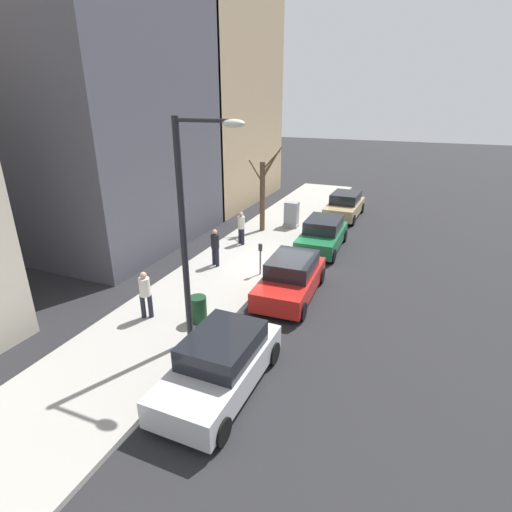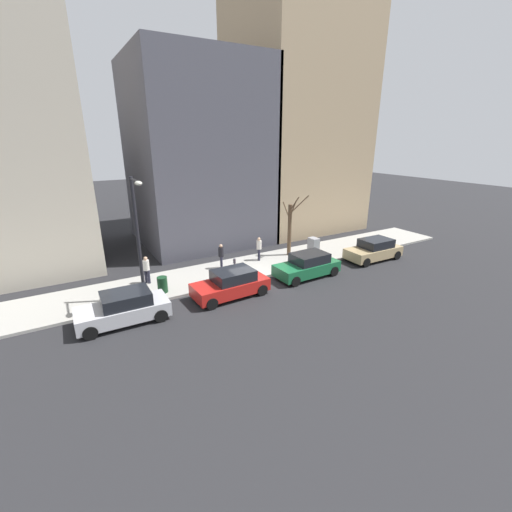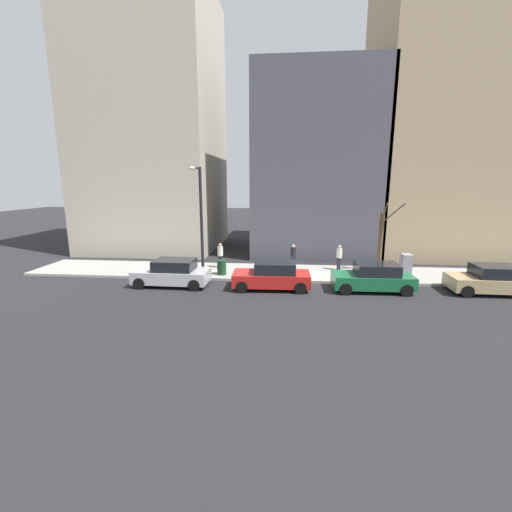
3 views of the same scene
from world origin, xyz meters
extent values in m
plane|color=#232326|center=(0.00, 0.00, 0.00)|extent=(120.00, 120.00, 0.00)
cube|color=#9E9B93|center=(2.00, 0.00, 0.07)|extent=(4.00, 36.00, 0.15)
cube|color=tan|center=(-1.01, -9.32, 0.57)|extent=(1.87, 4.23, 0.70)
cube|color=black|center=(-1.02, -9.52, 1.22)|extent=(1.64, 2.23, 0.60)
cylinder|color=black|center=(-1.84, -7.76, 0.32)|extent=(0.23, 0.64, 0.64)
cylinder|color=black|center=(-0.14, -7.78, 0.32)|extent=(0.23, 0.64, 0.64)
cylinder|color=black|center=(-0.19, -10.88, 0.32)|extent=(0.23, 0.64, 0.64)
cube|color=#196038|center=(-1.11, -3.18, 0.57)|extent=(1.90, 4.24, 0.70)
cube|color=black|center=(-1.10, -3.38, 1.22)|extent=(1.65, 2.24, 0.60)
cylinder|color=black|center=(-1.99, -1.65, 0.32)|extent=(0.23, 0.64, 0.64)
cylinder|color=black|center=(-0.29, -1.61, 0.32)|extent=(0.23, 0.64, 0.64)
cylinder|color=black|center=(-1.92, -4.75, 0.32)|extent=(0.23, 0.64, 0.64)
cylinder|color=black|center=(-0.22, -4.71, 0.32)|extent=(0.23, 0.64, 0.64)
cube|color=red|center=(-1.24, 2.28, 0.57)|extent=(1.95, 4.26, 0.70)
cube|color=black|center=(-1.23, 2.08, 1.22)|extent=(1.68, 2.26, 0.60)
cylinder|color=black|center=(-2.14, 3.79, 0.32)|extent=(0.24, 0.65, 0.64)
cylinder|color=black|center=(-0.45, 3.86, 0.32)|extent=(0.24, 0.65, 0.64)
cylinder|color=black|center=(-2.03, 0.70, 0.32)|extent=(0.24, 0.65, 0.64)
cylinder|color=black|center=(-0.33, 0.76, 0.32)|extent=(0.24, 0.65, 0.64)
cube|color=#B7B7BC|center=(-1.19, 7.95, 0.57)|extent=(1.86, 4.22, 0.70)
cube|color=black|center=(-1.19, 7.75, 1.22)|extent=(1.63, 2.22, 0.60)
cylinder|color=black|center=(-2.02, 9.51, 0.32)|extent=(0.23, 0.64, 0.64)
cylinder|color=black|center=(-0.32, 9.48, 0.32)|extent=(0.23, 0.64, 0.64)
cylinder|color=black|center=(-2.06, 6.41, 0.32)|extent=(0.23, 0.64, 0.64)
cylinder|color=black|center=(-0.36, 6.38, 0.32)|extent=(0.23, 0.64, 0.64)
cylinder|color=slate|center=(0.45, 1.15, 0.68)|extent=(0.07, 0.07, 1.05)
cube|color=#2D333D|center=(0.45, 1.15, 1.35)|extent=(0.14, 0.10, 0.30)
cube|color=#A8A399|center=(1.30, -5.68, 0.24)|extent=(0.83, 0.61, 0.18)
cube|color=#939399|center=(1.30, -5.68, 0.96)|extent=(0.75, 0.55, 1.25)
cylinder|color=black|center=(0.55, 6.55, 3.40)|extent=(0.18, 0.18, 6.50)
cylinder|color=black|center=(-0.25, 6.55, 6.55)|extent=(1.60, 0.10, 0.10)
ellipsoid|color=beige|center=(-1.05, 6.55, 6.50)|extent=(0.56, 0.32, 0.20)
cylinder|color=brown|center=(2.60, -4.45, 2.03)|extent=(0.28, 0.28, 3.76)
cylinder|color=brown|center=(2.96, -4.40, 3.39)|extent=(0.79, 0.20, 1.23)
cylinder|color=brown|center=(2.25, -5.00, 3.92)|extent=(0.67, 1.19, 1.32)
cylinder|color=brown|center=(2.21, -4.40, 3.65)|extent=(0.85, 0.18, 1.34)
cylinder|color=brown|center=(2.11, -4.45, 4.02)|extent=(1.03, 0.09, 1.14)
cylinder|color=#14381E|center=(0.90, 5.46, 0.60)|extent=(0.56, 0.56, 0.90)
cylinder|color=#1E1E2D|center=(2.83, -2.00, 0.56)|extent=(0.16, 0.16, 0.82)
cylinder|color=#1E1E2D|center=(2.62, -1.89, 0.56)|extent=(0.16, 0.16, 0.82)
cylinder|color=silver|center=(2.73, -1.94, 1.28)|extent=(0.36, 0.36, 0.62)
sphere|color=tan|center=(2.73, -1.94, 1.70)|extent=(0.22, 0.22, 0.22)
cylinder|color=#1E1E2D|center=(2.72, 0.98, 0.56)|extent=(0.16, 0.16, 0.82)
cylinder|color=#1E1E2D|center=(2.50, 1.08, 0.56)|extent=(0.16, 0.16, 0.82)
cylinder|color=black|center=(2.61, 1.03, 1.28)|extent=(0.36, 0.36, 0.62)
sphere|color=tan|center=(2.61, 1.03, 1.70)|extent=(0.22, 0.22, 0.22)
cylinder|color=#1E1E2D|center=(2.53, 5.82, 0.56)|extent=(0.16, 0.16, 0.82)
cylinder|color=#1E1E2D|center=(2.74, 5.94, 0.56)|extent=(0.16, 0.16, 0.82)
cylinder|color=silver|center=(2.64, 5.88, 1.28)|extent=(0.36, 0.36, 0.62)
sphere|color=tan|center=(2.64, 5.88, 1.70)|extent=(0.22, 0.22, 0.22)
cube|color=tan|center=(10.73, -10.57, 11.69)|extent=(10.45, 10.45, 23.38)
cube|color=#4C4C56|center=(10.40, -0.67, 7.07)|extent=(9.80, 9.80, 14.14)
cube|color=#BCB29E|center=(10.87, 13.15, 10.66)|extent=(10.75, 10.75, 21.31)
camera|label=1|loc=(-5.27, 15.34, 7.06)|focal=28.00mm
camera|label=2|loc=(-16.92, 9.82, 8.44)|focal=24.00mm
camera|label=3|loc=(-19.41, 1.42, 5.75)|focal=24.00mm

